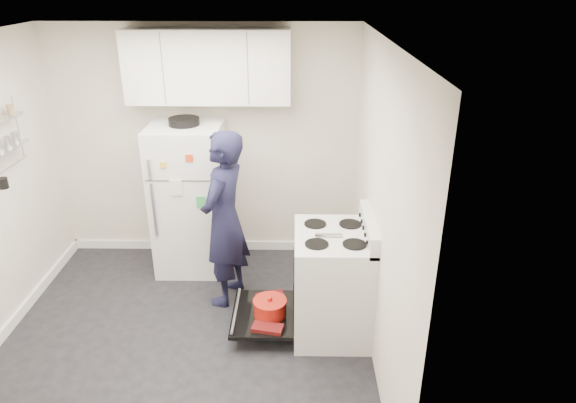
{
  "coord_description": "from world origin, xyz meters",
  "views": [
    {
      "loc": [
        0.95,
        -3.62,
        2.92
      ],
      "look_at": [
        0.89,
        0.59,
        1.05
      ],
      "focal_mm": 32.0,
      "sensor_mm": 36.0,
      "label": 1
    }
  ],
  "objects_px": {
    "electric_range": "(331,284)",
    "open_oven_door": "(266,311)",
    "refrigerator": "(190,198)",
    "person": "(224,220)"
  },
  "relations": [
    {
      "from": "electric_range",
      "to": "open_oven_door",
      "type": "xyz_separation_m",
      "value": [
        -0.56,
        -0.02,
        -0.28
      ]
    },
    {
      "from": "refrigerator",
      "to": "person",
      "type": "height_order",
      "value": "person"
    },
    {
      "from": "refrigerator",
      "to": "electric_range",
      "type": "bearing_deg",
      "value": -38.11
    },
    {
      "from": "person",
      "to": "open_oven_door",
      "type": "bearing_deg",
      "value": 57.29
    },
    {
      "from": "electric_range",
      "to": "refrigerator",
      "type": "relative_size",
      "value": 0.67
    },
    {
      "from": "open_oven_door",
      "to": "person",
      "type": "height_order",
      "value": "person"
    },
    {
      "from": "open_oven_door",
      "to": "refrigerator",
      "type": "bearing_deg",
      "value": 126.97
    },
    {
      "from": "refrigerator",
      "to": "person",
      "type": "bearing_deg",
      "value": -55.06
    },
    {
      "from": "open_oven_door",
      "to": "electric_range",
      "type": "bearing_deg",
      "value": 1.76
    },
    {
      "from": "open_oven_door",
      "to": "refrigerator",
      "type": "height_order",
      "value": "refrigerator"
    }
  ]
}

